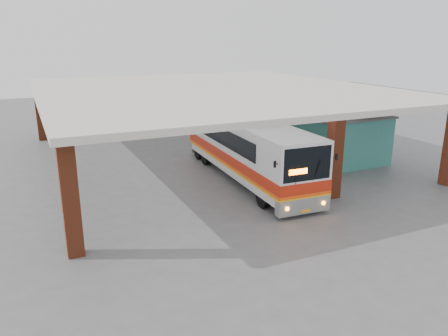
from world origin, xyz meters
name	(u,v)px	position (x,y,z in m)	size (l,w,h in m)	color
ground	(251,187)	(0.00, 0.00, 0.00)	(90.00, 90.00, 0.00)	#515154
brick_columns	(234,129)	(1.43, 5.00, 2.17)	(20.10, 21.60, 4.35)	brown
canopy_roof	(211,90)	(0.50, 6.50, 4.50)	(21.00, 23.00, 0.30)	beige
shop_building	(321,133)	(7.49, 4.00, 1.56)	(5.20, 8.20, 3.11)	#2D7069
coach_bus	(247,148)	(0.47, 1.47, 1.82)	(3.21, 12.67, 3.66)	silver
motorcycle	(299,162)	(4.14, 1.59, 0.51)	(0.67, 1.93, 1.02)	black
pedestrian	(281,179)	(0.70, -1.83, 0.91)	(0.66, 0.43, 1.82)	red
red_chair	(266,147)	(4.57, 6.38, 0.34)	(0.43, 0.43, 0.74)	red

